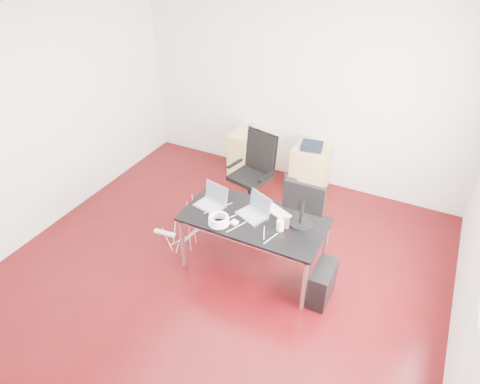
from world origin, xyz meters
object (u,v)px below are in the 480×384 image
at_px(office_chair, 254,168).
at_px(pc_tower, 322,283).
at_px(desk, 254,222).
at_px(filing_cabinet_left, 248,153).
at_px(filing_cabinet_right, 310,168).

distance_m(office_chair, pc_tower, 1.94).
distance_m(desk, pc_tower, 1.00).
distance_m(filing_cabinet_left, pc_tower, 2.76).
relative_size(office_chair, pc_tower, 2.40).
height_order(office_chair, pc_tower, office_chair).
bearing_deg(filing_cabinet_left, pc_tower, -47.10).
relative_size(desk, filing_cabinet_left, 2.29).
distance_m(desk, office_chair, 1.28).
xyz_separation_m(desk, filing_cabinet_left, (-1.00, 1.92, -0.33)).
height_order(desk, pc_tower, desk).
height_order(desk, office_chair, office_chair).
xyz_separation_m(filing_cabinet_left, filing_cabinet_right, (1.03, 0.00, 0.00)).
bearing_deg(pc_tower, filing_cabinet_right, 112.84).
height_order(desk, filing_cabinet_right, desk).
bearing_deg(pc_tower, desk, 173.22).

